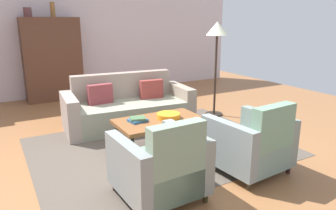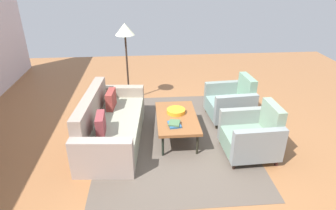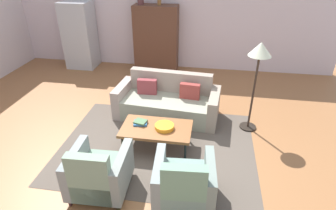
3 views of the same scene
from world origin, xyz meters
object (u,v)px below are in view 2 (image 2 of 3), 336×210
at_px(floor_lamp, 125,37).
at_px(couch, 109,126).
at_px(armchair_right, 232,103).
at_px(coffee_table, 177,118).
at_px(book_stack, 174,124).
at_px(fruit_bowl, 176,111).
at_px(armchair_left, 253,136).

bearing_deg(floor_lamp, couch, 170.48).
bearing_deg(armchair_right, coffee_table, 112.85).
height_order(armchair_right, floor_lamp, floor_lamp).
bearing_deg(book_stack, couch, 74.68).
xyz_separation_m(couch, coffee_table, (-0.01, -1.19, 0.10)).
height_order(couch, floor_lamp, floor_lamp).
relative_size(fruit_bowl, floor_lamp, 0.19).
xyz_separation_m(armchair_left, floor_lamp, (2.25, 2.08, 1.10)).
distance_m(fruit_bowl, floor_lamp, 2.02).
height_order(coffee_table, book_stack, book_stack).
bearing_deg(couch, book_stack, 79.24).
height_order(coffee_table, fruit_bowl, fruit_bowl).
bearing_deg(coffee_table, couch, 89.67).
bearing_deg(book_stack, armchair_left, -103.58).
distance_m(armchair_left, armchair_right, 1.20).
bearing_deg(couch, floor_lamp, 175.04).
xyz_separation_m(fruit_bowl, floor_lamp, (1.51, 0.91, 0.99)).
xyz_separation_m(book_stack, floor_lamp, (1.95, 0.84, 0.99)).
xyz_separation_m(coffee_table, armchair_left, (-0.60, -1.17, -0.04)).
height_order(coffee_table, armchair_left, armchair_left).
xyz_separation_m(couch, armchair_left, (-0.60, -2.35, 0.06)).
bearing_deg(fruit_bowl, armchair_right, -68.18).
relative_size(armchair_left, book_stack, 3.45).
height_order(couch, armchair_right, armchair_right).
bearing_deg(armchair_left, coffee_table, 60.56).
height_order(armchair_left, fruit_bowl, armchair_left).
relative_size(armchair_left, floor_lamp, 0.51).
xyz_separation_m(armchair_left, armchair_right, (1.20, 0.00, 0.00)).
height_order(fruit_bowl, floor_lamp, floor_lamp).
distance_m(armchair_left, floor_lamp, 3.25).
bearing_deg(coffee_table, floor_lamp, 28.90).
distance_m(coffee_table, armchair_right, 1.31).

